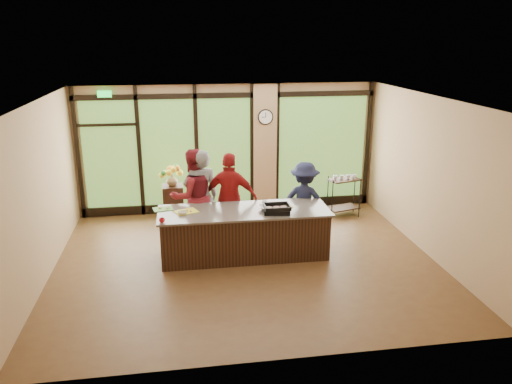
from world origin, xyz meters
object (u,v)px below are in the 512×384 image
object	(u,v)px
cook_right	(304,201)
cook_left	(201,197)
flower_stand	(173,205)
bar_cart	(344,191)
roasting_pan	(277,211)
island_base	(244,234)

from	to	relation	value
cook_right	cook_left	bearing A→B (deg)	18.13
flower_stand	cook_left	bearing A→B (deg)	-65.17
cook_right	bar_cart	distance (m)	1.74
cook_left	roasting_pan	xyz separation A→B (m)	(1.34, -1.03, -0.00)
flower_stand	bar_cart	bearing A→B (deg)	-2.82
cook_left	cook_right	xyz separation A→B (m)	(2.10, -0.11, -0.15)
roasting_pan	flower_stand	distance (m)	2.94
island_base	cook_left	bearing A→B (deg)	133.78
flower_stand	bar_cart	size ratio (longest dim) A/B	0.90
island_base	cook_right	xyz separation A→B (m)	(1.34, 0.68, 0.37)
roasting_pan	bar_cart	size ratio (longest dim) A/B	0.48
island_base	roasting_pan	world-z (taller)	roasting_pan
island_base	bar_cart	bearing A→B (deg)	35.93
cook_left	flower_stand	bearing A→B (deg)	-74.74
cook_left	roasting_pan	world-z (taller)	cook_left
roasting_pan	flower_stand	world-z (taller)	roasting_pan
cook_right	flower_stand	size ratio (longest dim) A/B	1.83
island_base	flower_stand	size ratio (longest dim) A/B	3.50
cook_right	bar_cart	world-z (taller)	cook_right
island_base	flower_stand	world-z (taller)	flower_stand
roasting_pan	flower_stand	xyz separation A→B (m)	(-1.92, 2.17, -0.52)
island_base	flower_stand	xyz separation A→B (m)	(-1.34, 1.93, 0.00)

